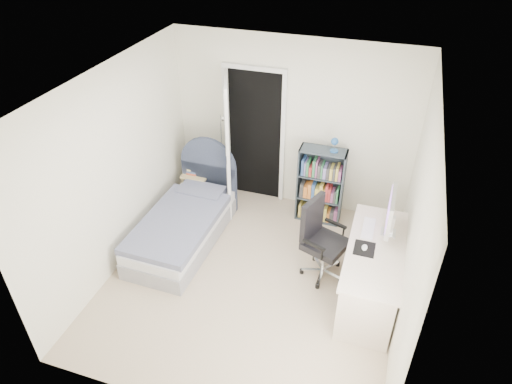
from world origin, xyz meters
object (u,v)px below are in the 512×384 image
(bed, at_px, (185,223))
(floor_lamp, at_px, (224,164))
(nightstand, at_px, (197,178))
(office_chair, at_px, (320,235))
(bookcase, at_px, (320,188))
(desk, at_px, (372,270))

(bed, distance_m, floor_lamp, 1.19)
(nightstand, xyz_separation_m, office_chair, (2.06, -0.98, 0.20))
(nightstand, relative_size, bookcase, 0.43)
(desk, bearing_deg, floor_lamp, 148.86)
(floor_lamp, height_order, office_chair, floor_lamp)
(nightstand, xyz_separation_m, desk, (2.72, -1.20, 0.03))
(desk, bearing_deg, bed, 173.45)
(nightstand, bearing_deg, bed, -76.44)
(bed, relative_size, bookcase, 1.39)
(bookcase, relative_size, office_chair, 1.28)
(bookcase, bearing_deg, office_chair, -79.07)
(floor_lamp, distance_m, office_chair, 2.10)
(floor_lamp, xyz_separation_m, desk, (2.38, -1.44, -0.15))
(floor_lamp, bearing_deg, office_chair, -35.29)
(floor_lamp, bearing_deg, bed, -96.25)
(nightstand, relative_size, floor_lamp, 0.42)
(bed, distance_m, desk, 2.52)
(nightstand, xyz_separation_m, floor_lamp, (0.35, 0.23, 0.18))
(bed, relative_size, nightstand, 3.26)
(bed, relative_size, office_chair, 1.79)
(nightstand, xyz_separation_m, bookcase, (1.85, 0.10, 0.14))
(bed, relative_size, desk, 1.22)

